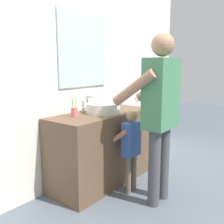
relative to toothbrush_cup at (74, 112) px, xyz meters
The scene contains 9 objects.
ground_plane 1.02m from the toothbrush_cup, 46.64° to the right, with size 14.00×14.00×0.00m, color slate.
back_wall 0.64m from the toothbrush_cup, 34.93° to the left, with size 4.40×0.10×2.70m.
vanity_cabinet 0.59m from the toothbrush_cup, 11.74° to the right, with size 1.30×0.54×0.83m, color brown.
sink_basin 0.36m from the toothbrush_cup, 14.82° to the right, with size 0.38×0.38×0.11m.
faucet 0.38m from the toothbrush_cup, 21.13° to the left, with size 0.18×0.14×0.18m.
toothbrush_cup is the anchor object (origin of this frame).
soap_bottle 0.71m from the toothbrush_cup, ahead, with size 0.06×0.06×0.16m.
child_toddler 0.69m from the toothbrush_cup, 53.41° to the right, with size 0.28×0.28×0.90m.
adult_parent 0.88m from the toothbrush_cup, 66.11° to the right, with size 0.51×0.54×1.65m.
Camera 1 is at (-2.24, -1.61, 1.37)m, focal length 42.29 mm.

